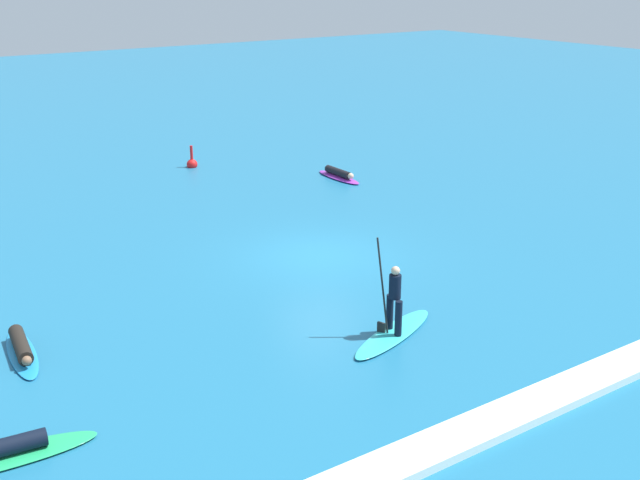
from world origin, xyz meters
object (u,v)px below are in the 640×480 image
object	(u,v)px
surfer_on_teal_board	(393,322)
surfer_on_green_board	(3,454)
surfer_on_purple_board	(339,175)
marker_buoy	(192,163)
surfer_on_blue_board	(21,349)

from	to	relation	value
surfer_on_teal_board	surfer_on_green_board	bearing A→B (deg)	-21.25
surfer_on_purple_board	marker_buoy	bearing A→B (deg)	-141.17
surfer_on_purple_board	surfer_on_blue_board	xyz separation A→B (m)	(-14.62, -8.35, 0.02)
surfer_on_teal_board	surfer_on_purple_board	world-z (taller)	surfer_on_teal_board
surfer_on_purple_board	surfer_on_blue_board	bearing A→B (deg)	-60.02
surfer_on_green_board	marker_buoy	distance (m)	20.96
surfer_on_blue_board	marker_buoy	world-z (taller)	marker_buoy
marker_buoy	surfer_on_blue_board	bearing A→B (deg)	-128.36
surfer_on_blue_board	surfer_on_teal_board	bearing A→B (deg)	69.11
surfer_on_teal_board	surfer_on_blue_board	world-z (taller)	surfer_on_teal_board
surfer_on_teal_board	marker_buoy	world-z (taller)	surfer_on_teal_board
surfer_on_teal_board	surfer_on_blue_board	size ratio (longest dim) A/B	1.19
surfer_on_blue_board	surfer_on_purple_board	bearing A→B (deg)	126.57
surfer_on_blue_board	marker_buoy	distance (m)	17.08
surfer_on_teal_board	surfer_on_green_board	world-z (taller)	surfer_on_teal_board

